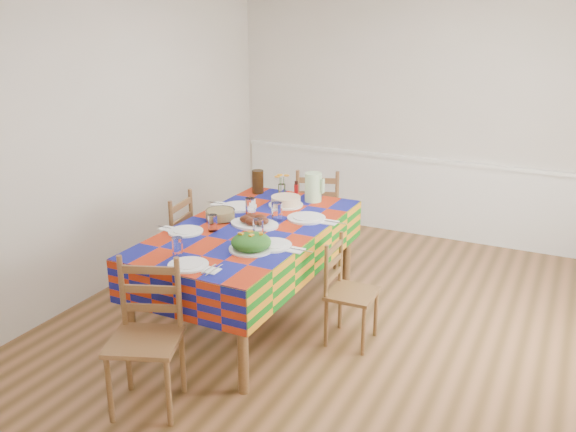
% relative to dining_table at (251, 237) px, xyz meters
% --- Properties ---
extents(room, '(4.58, 5.08, 2.78)m').
position_rel_dining_table_xyz_m(room, '(0.72, 0.18, 0.62)').
color(room, brown).
rests_on(room, ground).
extents(wainscot, '(4.41, 0.06, 0.92)m').
position_rel_dining_table_xyz_m(wainscot, '(0.72, 2.66, -0.25)').
color(wainscot, white).
rests_on(wainscot, room).
extents(dining_table, '(1.14, 2.13, 0.83)m').
position_rel_dining_table_xyz_m(dining_table, '(0.00, 0.00, 0.00)').
color(dining_table, brown).
rests_on(dining_table, room).
extents(setting_near_head, '(0.46, 0.31, 0.14)m').
position_rel_dining_table_xyz_m(setting_near_head, '(-0.04, -0.86, 0.12)').
color(setting_near_head, white).
rests_on(setting_near_head, dining_table).
extents(setting_left_near, '(0.51, 0.30, 0.13)m').
position_rel_dining_table_xyz_m(setting_left_near, '(-0.33, -0.31, 0.12)').
color(setting_left_near, white).
rests_on(setting_left_near, dining_table).
extents(setting_left_far, '(0.58, 0.35, 0.15)m').
position_rel_dining_table_xyz_m(setting_left_far, '(-0.27, 0.33, 0.13)').
color(setting_left_far, white).
rests_on(setting_left_far, dining_table).
extents(setting_right_near, '(0.56, 0.33, 0.14)m').
position_rel_dining_table_xyz_m(setting_right_near, '(0.30, -0.27, 0.13)').
color(setting_right_near, white).
rests_on(setting_right_near, dining_table).
extents(setting_right_far, '(0.61, 0.35, 0.16)m').
position_rel_dining_table_xyz_m(setting_right_far, '(0.27, 0.31, 0.13)').
color(setting_right_far, white).
rests_on(setting_right_far, dining_table).
extents(meat_platter, '(0.41, 0.30, 0.08)m').
position_rel_dining_table_xyz_m(meat_platter, '(0.01, 0.04, 0.13)').
color(meat_platter, white).
rests_on(meat_platter, dining_table).
extents(salad_platter, '(0.33, 0.33, 0.14)m').
position_rel_dining_table_xyz_m(salad_platter, '(0.26, -0.45, 0.15)').
color(salad_platter, white).
rests_on(salad_platter, dining_table).
extents(pasta_bowl, '(0.25, 0.25, 0.09)m').
position_rel_dining_table_xyz_m(pasta_bowl, '(-0.31, 0.03, 0.14)').
color(pasta_bowl, white).
rests_on(pasta_bowl, dining_table).
extents(cake, '(0.31, 0.31, 0.09)m').
position_rel_dining_table_xyz_m(cake, '(0.01, 0.62, 0.13)').
color(cake, white).
rests_on(cake, dining_table).
extents(serving_utensils, '(0.14, 0.31, 0.01)m').
position_rel_dining_table_xyz_m(serving_utensils, '(0.15, -0.12, 0.10)').
color(serving_utensils, black).
rests_on(serving_utensils, dining_table).
extents(flower_vase, '(0.14, 0.12, 0.23)m').
position_rel_dining_table_xyz_m(flower_vase, '(-0.16, 0.87, 0.19)').
color(flower_vase, white).
rests_on(flower_vase, dining_table).
extents(hot_sauce, '(0.04, 0.04, 0.16)m').
position_rel_dining_table_xyz_m(hot_sauce, '(-0.01, 0.88, 0.18)').
color(hot_sauce, '#B60E0E').
rests_on(hot_sauce, dining_table).
extents(green_pitcher, '(0.16, 0.16, 0.27)m').
position_rel_dining_table_xyz_m(green_pitcher, '(0.17, 0.86, 0.23)').
color(green_pitcher, '#C1F1AA').
rests_on(green_pitcher, dining_table).
extents(tea_pitcher, '(0.11, 0.11, 0.22)m').
position_rel_dining_table_xyz_m(tea_pitcher, '(-0.41, 0.87, 0.20)').
color(tea_pitcher, black).
rests_on(tea_pitcher, dining_table).
extents(name_card, '(0.09, 0.03, 0.02)m').
position_rel_dining_table_xyz_m(name_card, '(0.00, -1.02, 0.10)').
color(name_card, white).
rests_on(name_card, dining_table).
extents(chair_near, '(0.56, 0.55, 1.00)m').
position_rel_dining_table_xyz_m(chair_near, '(-0.02, -1.34, -0.24)').
color(chair_near, brown).
rests_on(chair_near, room).
extents(chair_far, '(0.57, 0.56, 1.02)m').
position_rel_dining_table_xyz_m(chair_far, '(0.02, 1.34, -0.23)').
color(chair_far, brown).
rests_on(chair_far, room).
extents(chair_left, '(0.48, 0.50, 0.99)m').
position_rel_dining_table_xyz_m(chair_left, '(-0.85, 0.01, -0.25)').
color(chair_left, brown).
rests_on(chair_left, room).
extents(chair_right, '(0.37, 0.38, 0.85)m').
position_rel_dining_table_xyz_m(chair_right, '(0.86, -0.00, -0.32)').
color(chair_right, brown).
rests_on(chair_right, room).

